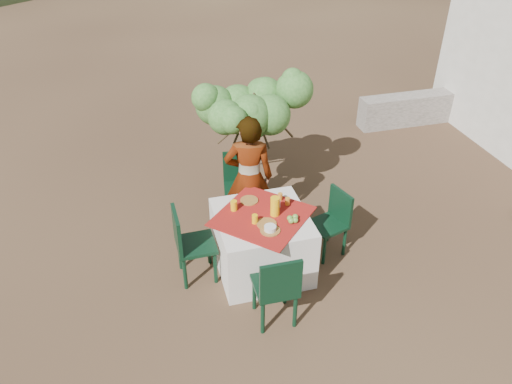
% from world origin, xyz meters
% --- Properties ---
extents(ground, '(160.00, 160.00, 0.00)m').
position_xyz_m(ground, '(0.00, 0.00, 0.00)').
color(ground, '#362318').
rests_on(ground, ground).
extents(table, '(1.30, 1.30, 0.76)m').
position_xyz_m(table, '(-0.40, 0.33, 0.38)').
color(table, white).
rests_on(table, ground).
extents(chair_far, '(0.48, 0.48, 0.90)m').
position_xyz_m(chair_far, '(-0.39, 1.47, 0.50)').
color(chair_far, black).
rests_on(chair_far, ground).
extents(chair_near, '(0.43, 0.43, 0.92)m').
position_xyz_m(chair_near, '(-0.49, -0.53, 0.51)').
color(chair_near, black).
rests_on(chair_near, ground).
extents(chair_left, '(0.44, 0.44, 0.93)m').
position_xyz_m(chair_left, '(-1.23, 0.39, 0.51)').
color(chair_left, black).
rests_on(chair_left, ground).
extents(chair_right, '(0.48, 0.48, 0.84)m').
position_xyz_m(chair_right, '(0.50, 0.42, 0.47)').
color(chair_right, black).
rests_on(chair_right, ground).
extents(person, '(0.67, 0.52, 1.64)m').
position_xyz_m(person, '(-0.37, 1.05, 0.82)').
color(person, '#8C6651').
rests_on(person, ground).
extents(shrub_tree, '(1.37, 1.34, 1.61)m').
position_xyz_m(shrub_tree, '(-0.05, 1.87, 1.27)').
color(shrub_tree, '#493924').
rests_on(shrub_tree, ground).
extents(stone_wall, '(2.60, 0.35, 0.55)m').
position_xyz_m(stone_wall, '(3.60, 3.40, 0.28)').
color(stone_wall, gray).
rests_on(stone_wall, ground).
extents(plate_far, '(0.21, 0.21, 0.01)m').
position_xyz_m(plate_far, '(-0.47, 0.65, 0.77)').
color(plate_far, brown).
rests_on(plate_far, table).
extents(plate_near, '(0.22, 0.22, 0.01)m').
position_xyz_m(plate_near, '(-0.40, 0.17, 0.77)').
color(plate_near, brown).
rests_on(plate_near, table).
extents(glass_far, '(0.08, 0.08, 0.12)m').
position_xyz_m(glass_far, '(-0.68, 0.52, 0.82)').
color(glass_far, yellow).
rests_on(glass_far, table).
extents(glass_near, '(0.06, 0.06, 0.10)m').
position_xyz_m(glass_near, '(-0.51, 0.22, 0.81)').
color(glass_near, yellow).
rests_on(glass_near, table).
extents(juice_pitcher, '(0.10, 0.10, 0.23)m').
position_xyz_m(juice_pitcher, '(-0.26, 0.31, 0.88)').
color(juice_pitcher, yellow).
rests_on(juice_pitcher, table).
extents(bowl_plate, '(0.22, 0.22, 0.01)m').
position_xyz_m(bowl_plate, '(-0.39, 0.05, 0.77)').
color(bowl_plate, brown).
rests_on(bowl_plate, table).
extents(white_bowl, '(0.13, 0.13, 0.05)m').
position_xyz_m(white_bowl, '(-0.39, 0.05, 0.80)').
color(white_bowl, silver).
rests_on(white_bowl, bowl_plate).
extents(jar_left, '(0.06, 0.06, 0.09)m').
position_xyz_m(jar_left, '(-0.06, 0.46, 0.81)').
color(jar_left, orange).
rests_on(jar_left, table).
extents(jar_right, '(0.06, 0.06, 0.09)m').
position_xyz_m(jar_right, '(-0.12, 0.58, 0.81)').
color(jar_right, orange).
rests_on(jar_right, table).
extents(napkin_holder, '(0.09, 0.07, 0.10)m').
position_xyz_m(napkin_holder, '(-0.20, 0.43, 0.81)').
color(napkin_holder, silver).
rests_on(napkin_holder, table).
extents(fruit_cluster, '(0.13, 0.12, 0.07)m').
position_xyz_m(fruit_cluster, '(-0.11, 0.14, 0.79)').
color(fruit_cluster, '#679937').
rests_on(fruit_cluster, table).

